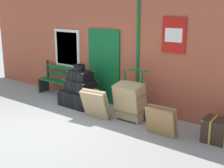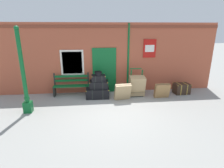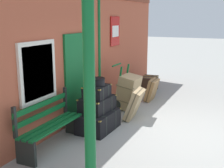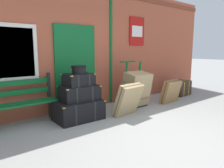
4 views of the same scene
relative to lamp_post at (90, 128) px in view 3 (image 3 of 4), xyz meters
name	(u,v)px [view 3 (image 3 of 4)]	position (x,y,z in m)	size (l,w,h in m)	color
ground_plane	(180,135)	(3.06, -0.50, -1.15)	(60.00, 60.00, 0.00)	gray
brick_facade	(74,54)	(3.05, 2.09, 0.44)	(10.40, 0.35, 3.20)	#AD5138
lamp_post	(90,128)	(0.00, 0.00, 0.00)	(0.28, 0.28, 3.03)	#0F5B28
platform_bench	(50,125)	(1.40, 1.66, -0.71)	(1.60, 0.43, 1.01)	#0F5B28
steamer_trunk_base	(98,121)	(2.57, 1.22, -0.94)	(1.03, 0.68, 0.43)	black
steamer_trunk_middle	(97,104)	(2.63, 1.28, -0.57)	(0.85, 0.61, 0.33)	black
steamer_trunk_top	(97,91)	(2.62, 1.28, -0.28)	(0.62, 0.46, 0.27)	black
round_hatbox	(98,81)	(2.62, 1.25, -0.05)	(0.32, 0.32, 0.17)	black
porters_trolley	(122,98)	(4.33, 1.38, -0.88)	(0.71, 0.56, 1.21)	black
large_brown_trunk	(128,92)	(4.33, 1.21, -0.68)	(0.70, 0.59, 0.94)	tan
suitcase_tan	(152,90)	(5.38, 0.86, -0.83)	(0.66, 0.35, 0.67)	olive
suitcase_charcoal	(134,104)	(3.61, 0.76, -0.78)	(0.71, 0.49, 0.75)	tan
corner_trunk	(149,84)	(6.51, 1.30, -0.91)	(0.72, 0.53, 0.49)	#332319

